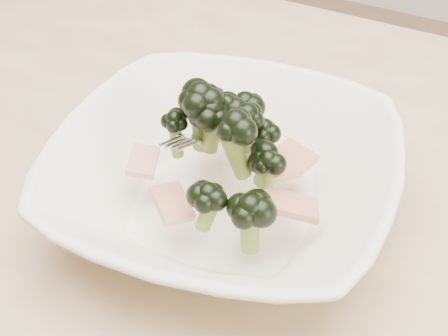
# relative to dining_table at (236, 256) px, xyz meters

# --- Properties ---
(dining_table) EXTENTS (1.20, 0.80, 0.75)m
(dining_table) POSITION_rel_dining_table_xyz_m (0.00, 0.00, 0.00)
(dining_table) COLOR tan
(dining_table) RESTS_ON ground
(broccoli_dish) EXTENTS (0.35, 0.35, 0.13)m
(broccoli_dish) POSITION_rel_dining_table_xyz_m (0.00, -0.03, 0.14)
(broccoli_dish) COLOR beige
(broccoli_dish) RESTS_ON dining_table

